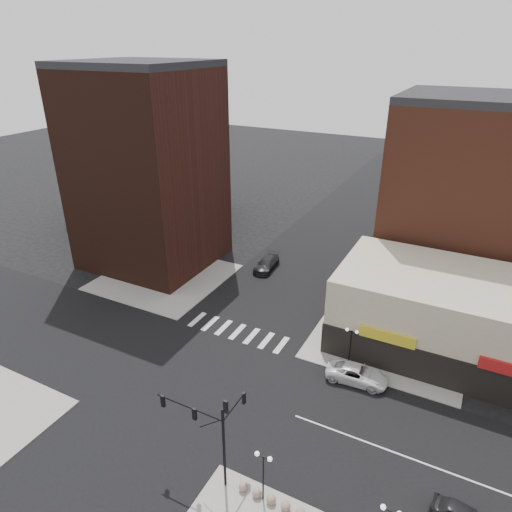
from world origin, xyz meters
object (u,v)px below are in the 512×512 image
at_px(street_lamp_se_a, 263,466).
at_px(street_lamp_ne, 351,338).
at_px(traffic_signal, 214,424).
at_px(dark_sedan_north, 267,264).
at_px(white_suv, 357,374).

relative_size(street_lamp_se_a, street_lamp_ne, 1.00).
height_order(traffic_signal, dark_sedan_north, traffic_signal).
distance_m(street_lamp_ne, white_suv, 3.19).
bearing_deg(street_lamp_ne, traffic_signal, -106.75).
height_order(street_lamp_se_a, dark_sedan_north, street_lamp_se_a).
bearing_deg(street_lamp_ne, dark_sedan_north, 136.99).
bearing_deg(dark_sedan_north, street_lamp_se_a, -68.78).
bearing_deg(street_lamp_ne, street_lamp_se_a, -93.58).
xyz_separation_m(street_lamp_se_a, white_suv, (2.24, 14.50, -2.52)).
distance_m(traffic_signal, white_suv, 16.09).
bearing_deg(traffic_signal, street_lamp_ne, 73.25).
bearing_deg(traffic_signal, dark_sedan_north, 109.84).
relative_size(traffic_signal, street_lamp_se_a, 1.87).
distance_m(street_lamp_se_a, white_suv, 14.89).
xyz_separation_m(traffic_signal, white_suv, (6.00, 14.33, -4.19)).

